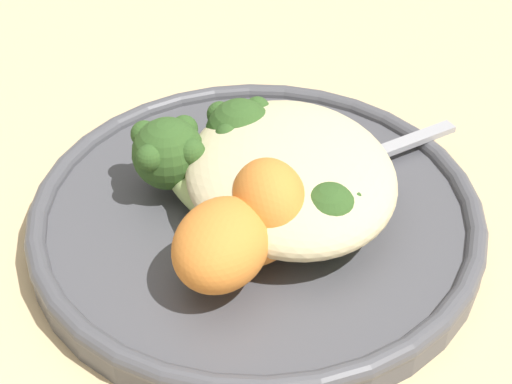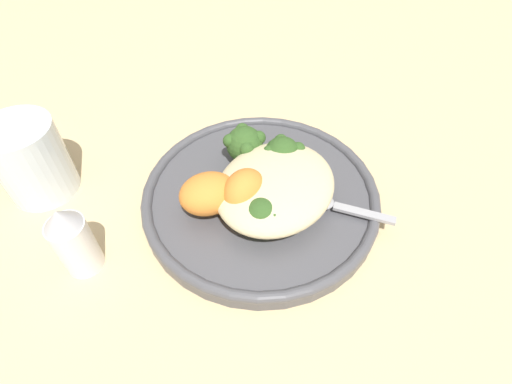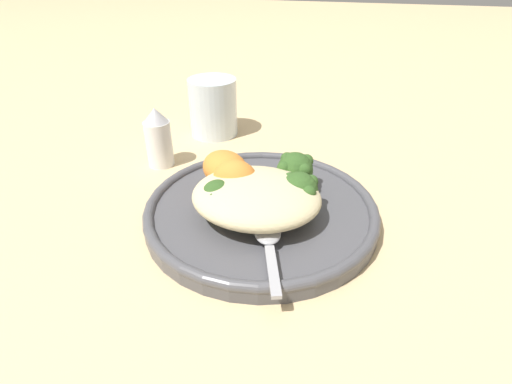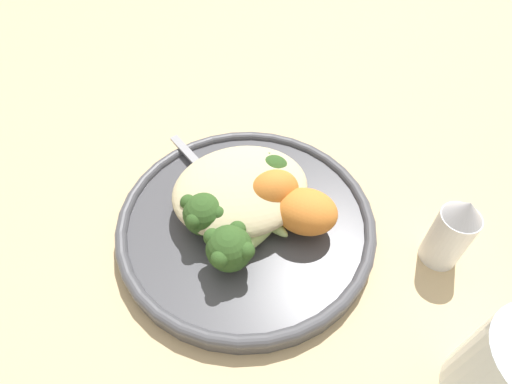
# 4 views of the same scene
# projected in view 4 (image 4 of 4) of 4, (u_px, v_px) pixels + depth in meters

# --- Properties ---
(ground_plane) EXTENTS (4.00, 4.00, 0.00)m
(ground_plane) POSITION_uv_depth(u_px,v_px,m) (264.00, 223.00, 0.42)
(ground_plane) COLOR #D6B784
(plate) EXTENTS (0.26, 0.26, 0.02)m
(plate) POSITION_uv_depth(u_px,v_px,m) (246.00, 221.00, 0.41)
(plate) COLOR #4C4C51
(plate) RESTS_ON ground_plane
(quinoa_mound) EXTENTS (0.14, 0.12, 0.04)m
(quinoa_mound) POSITION_uv_depth(u_px,v_px,m) (241.00, 189.00, 0.40)
(quinoa_mound) COLOR beige
(quinoa_mound) RESTS_ON plate
(broccoli_stalk_0) EXTENTS (0.05, 0.08, 0.04)m
(broccoli_stalk_0) POSITION_uv_depth(u_px,v_px,m) (273.00, 181.00, 0.41)
(broccoli_stalk_0) COLOR #ADC675
(broccoli_stalk_0) RESTS_ON plate
(broccoli_stalk_1) EXTENTS (0.06, 0.10, 0.03)m
(broccoli_stalk_1) POSITION_uv_depth(u_px,v_px,m) (235.00, 192.00, 0.40)
(broccoli_stalk_1) COLOR #ADC675
(broccoli_stalk_1) RESTS_ON plate
(broccoli_stalk_2) EXTENTS (0.10, 0.06, 0.04)m
(broccoli_stalk_2) POSITION_uv_depth(u_px,v_px,m) (213.00, 214.00, 0.38)
(broccoli_stalk_2) COLOR #ADC675
(broccoli_stalk_2) RESTS_ON plate
(broccoli_stalk_3) EXTENTS (0.08, 0.05, 0.04)m
(broccoli_stalk_3) POSITION_uv_depth(u_px,v_px,m) (234.00, 245.00, 0.35)
(broccoli_stalk_3) COLOR #ADC675
(broccoli_stalk_3) RESTS_ON plate
(sweet_potato_chunk_0) EXTENTS (0.08, 0.07, 0.04)m
(sweet_potato_chunk_0) POSITION_uv_depth(u_px,v_px,m) (306.00, 212.00, 0.38)
(sweet_potato_chunk_0) COLOR orange
(sweet_potato_chunk_0) RESTS_ON plate
(sweet_potato_chunk_1) EXTENTS (0.04, 0.05, 0.03)m
(sweet_potato_chunk_1) POSITION_uv_depth(u_px,v_px,m) (289.00, 205.00, 0.39)
(sweet_potato_chunk_1) COLOR orange
(sweet_potato_chunk_1) RESTS_ON plate
(sweet_potato_chunk_2) EXTENTS (0.05, 0.04, 0.05)m
(sweet_potato_chunk_2) POSITION_uv_depth(u_px,v_px,m) (275.00, 195.00, 0.38)
(sweet_potato_chunk_2) COLOR orange
(sweet_potato_chunk_2) RESTS_ON plate
(spoon) EXTENTS (0.05, 0.10, 0.01)m
(spoon) POSITION_uv_depth(u_px,v_px,m) (206.00, 171.00, 0.43)
(spoon) COLOR #A3A3A8
(spoon) RESTS_ON plate
(salt_shaker) EXTENTS (0.04, 0.04, 0.08)m
(salt_shaker) POSITION_uv_depth(u_px,v_px,m) (452.00, 232.00, 0.36)
(salt_shaker) COLOR white
(salt_shaker) RESTS_ON ground_plane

